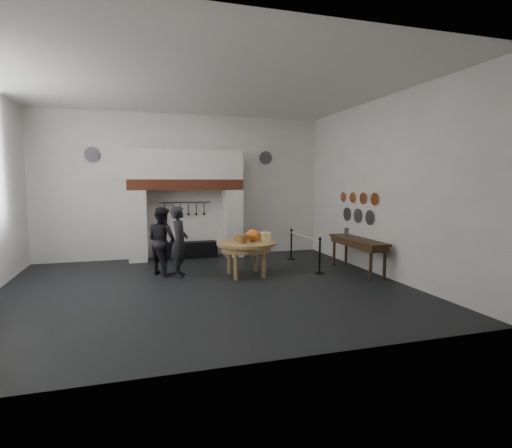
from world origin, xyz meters
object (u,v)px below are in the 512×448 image
object	(u,v)px
side_table	(358,240)
visitor_far	(162,241)
work_table	(246,243)
visitor_near	(179,242)
barrier_post_near	(320,257)
barrier_post_far	(291,245)
iron_range	(187,250)

from	to	relation	value
side_table	visitor_far	bearing A→B (deg)	165.74
work_table	visitor_near	size ratio (longest dim) A/B	0.84
work_table	barrier_post_near	xyz separation A→B (m)	(1.91, -0.29, -0.39)
barrier_post_far	visitor_near	bearing A→B (deg)	-160.07
visitor_near	iron_range	bearing A→B (deg)	0.48
visitor_far	barrier_post_far	size ratio (longest dim) A/B	1.96
visitor_near	barrier_post_far	xyz separation A→B (m)	(3.55, 1.29, -0.45)
work_table	side_table	distance (m)	2.97
visitor_far	side_table	xyz separation A→B (m)	(4.97, -1.26, -0.01)
iron_range	visitor_far	world-z (taller)	visitor_far
work_table	barrier_post_near	size ratio (longest dim) A/B	1.67
visitor_far	barrier_post_near	distance (m)	4.13
side_table	iron_range	bearing A→B (deg)	140.76
iron_range	work_table	distance (m)	3.18
iron_range	barrier_post_far	size ratio (longest dim) A/B	2.11
iron_range	barrier_post_near	xyz separation A→B (m)	(3.08, -3.20, 0.20)
barrier_post_far	visitor_far	bearing A→B (deg)	-167.34
visitor_near	work_table	bearing A→B (deg)	-93.13
visitor_far	barrier_post_far	world-z (taller)	visitor_far
iron_range	work_table	bearing A→B (deg)	-68.21
visitor_near	barrier_post_near	size ratio (longest dim) A/B	1.99
iron_range	barrier_post_near	bearing A→B (deg)	-46.11
visitor_near	side_table	size ratio (longest dim) A/B	0.81
iron_range	visitor_near	world-z (taller)	visitor_near
iron_range	barrier_post_far	distance (m)	3.31
work_table	side_table	xyz separation A→B (m)	(2.94, -0.44, 0.03)
side_table	barrier_post_near	bearing A→B (deg)	171.61
visitor_far	barrier_post_far	xyz separation A→B (m)	(3.95, 0.89, -0.43)
side_table	barrier_post_far	distance (m)	2.42
side_table	barrier_post_far	xyz separation A→B (m)	(-1.02, 2.15, -0.42)
iron_range	visitor_near	distance (m)	2.61
visitor_near	barrier_post_near	world-z (taller)	visitor_near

